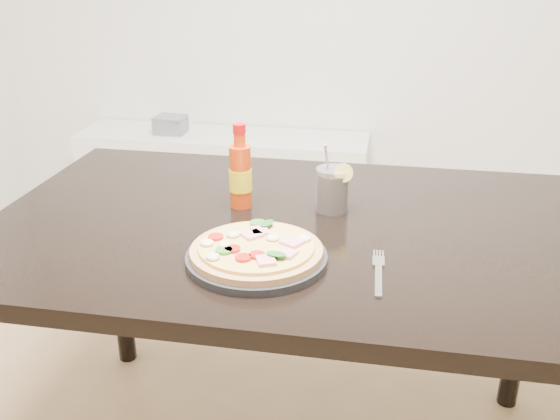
% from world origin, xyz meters
% --- Properties ---
extents(dining_table, '(1.40, 0.90, 0.75)m').
position_xyz_m(dining_table, '(-0.22, 0.57, 0.67)').
color(dining_table, black).
rests_on(dining_table, ground).
extents(plate, '(0.29, 0.29, 0.02)m').
position_xyz_m(plate, '(-0.25, 0.36, 0.76)').
color(plate, black).
rests_on(plate, dining_table).
extents(pizza, '(0.27, 0.27, 0.03)m').
position_xyz_m(pizza, '(-0.25, 0.36, 0.78)').
color(pizza, tan).
rests_on(pizza, plate).
extents(hot_sauce_bottle, '(0.06, 0.06, 0.21)m').
position_xyz_m(hot_sauce_bottle, '(-0.35, 0.64, 0.83)').
color(hot_sauce_bottle, red).
rests_on(hot_sauce_bottle, dining_table).
extents(cola_cup, '(0.09, 0.08, 0.17)m').
position_xyz_m(cola_cup, '(-0.13, 0.66, 0.80)').
color(cola_cup, black).
rests_on(cola_cup, dining_table).
extents(fork, '(0.03, 0.19, 0.00)m').
position_xyz_m(fork, '(-0.00, 0.36, 0.75)').
color(fork, silver).
rests_on(fork, dining_table).
extents(media_console, '(1.40, 0.34, 0.50)m').
position_xyz_m(media_console, '(-0.80, 2.07, 0.25)').
color(media_console, white).
rests_on(media_console, ground).
extents(cd_stack, '(0.14, 0.12, 0.08)m').
position_xyz_m(cd_stack, '(-1.05, 2.05, 0.54)').
color(cd_stack, slate).
rests_on(cd_stack, media_console).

